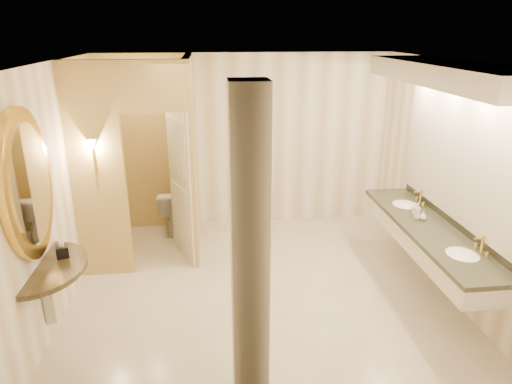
# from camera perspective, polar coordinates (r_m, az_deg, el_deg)

# --- Properties ---
(floor) EXTENTS (4.50, 4.50, 0.00)m
(floor) POSITION_cam_1_polar(r_m,az_deg,el_deg) (5.85, 0.35, -11.39)
(floor) COLOR silver
(floor) RESTS_ON ground
(ceiling) EXTENTS (4.50, 4.50, 0.00)m
(ceiling) POSITION_cam_1_polar(r_m,az_deg,el_deg) (5.02, 0.42, 16.02)
(ceiling) COLOR white
(ceiling) RESTS_ON wall_back
(wall_back) EXTENTS (4.50, 0.02, 2.70)m
(wall_back) POSITION_cam_1_polar(r_m,az_deg,el_deg) (7.20, -1.45, 6.27)
(wall_back) COLOR white
(wall_back) RESTS_ON floor
(wall_front) EXTENTS (4.50, 0.02, 2.70)m
(wall_front) POSITION_cam_1_polar(r_m,az_deg,el_deg) (3.47, 4.21, -9.23)
(wall_front) COLOR white
(wall_front) RESTS_ON floor
(wall_left) EXTENTS (0.02, 4.00, 2.70)m
(wall_left) POSITION_cam_1_polar(r_m,az_deg,el_deg) (5.51, -23.54, 0.34)
(wall_left) COLOR white
(wall_left) RESTS_ON floor
(wall_right) EXTENTS (0.02, 4.00, 2.70)m
(wall_right) POSITION_cam_1_polar(r_m,az_deg,el_deg) (5.96, 22.40, 1.89)
(wall_right) COLOR white
(wall_right) RESTS_ON floor
(toilet_closet) EXTENTS (1.50, 1.55, 2.70)m
(toilet_closet) POSITION_cam_1_polar(r_m,az_deg,el_deg) (6.19, -11.06, 4.01)
(toilet_closet) COLOR #DFCA74
(toilet_closet) RESTS_ON floor
(wall_sconce) EXTENTS (0.14, 0.14, 0.42)m
(wall_sconce) POSITION_cam_1_polar(r_m,az_deg,el_deg) (5.72, -19.75, 5.50)
(wall_sconce) COLOR gold
(wall_sconce) RESTS_ON toilet_closet
(vanity) EXTENTS (0.75, 2.78, 2.09)m
(vanity) POSITION_cam_1_polar(r_m,az_deg,el_deg) (5.43, 22.20, 3.34)
(vanity) COLOR beige
(vanity) RESTS_ON floor
(console_shelf) EXTENTS (1.09, 1.09, 1.99)m
(console_shelf) POSITION_cam_1_polar(r_m,az_deg,el_deg) (4.71, -26.10, -3.23)
(console_shelf) COLOR black
(console_shelf) RESTS_ON floor
(pillar) EXTENTS (0.29, 0.29, 2.70)m
(pillar) POSITION_cam_1_polar(r_m,az_deg,el_deg) (3.60, -0.80, -7.95)
(pillar) COLOR beige
(pillar) RESTS_ON floor
(tissue_box) EXTENTS (0.15, 0.15, 0.12)m
(tissue_box) POSITION_cam_1_polar(r_m,az_deg,el_deg) (4.97, -23.06, -6.86)
(tissue_box) COLOR black
(tissue_box) RESTS_ON console_shelf
(toilet) EXTENTS (0.40, 0.69, 0.70)m
(toilet) POSITION_cam_1_polar(r_m,az_deg,el_deg) (7.27, -10.45, -2.23)
(toilet) COLOR white
(toilet) RESTS_ON floor
(soap_bottle_a) EXTENTS (0.08, 0.08, 0.13)m
(soap_bottle_a) POSITION_cam_1_polar(r_m,az_deg,el_deg) (5.96, 19.19, -1.88)
(soap_bottle_a) COLOR beige
(soap_bottle_a) RESTS_ON vanity
(soap_bottle_b) EXTENTS (0.10, 0.10, 0.10)m
(soap_bottle_b) POSITION_cam_1_polar(r_m,az_deg,el_deg) (5.78, 20.15, -2.83)
(soap_bottle_b) COLOR silver
(soap_bottle_b) RESTS_ON vanity
(soap_bottle_c) EXTENTS (0.09, 0.09, 0.20)m
(soap_bottle_c) POSITION_cam_1_polar(r_m,az_deg,el_deg) (5.77, 19.46, -2.26)
(soap_bottle_c) COLOR #C6B28C
(soap_bottle_c) RESTS_ON vanity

